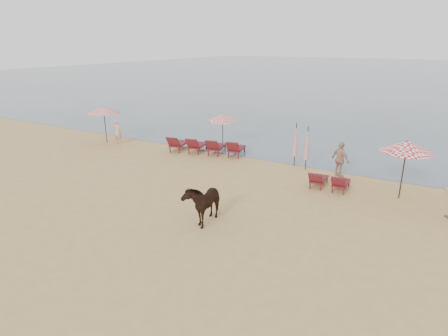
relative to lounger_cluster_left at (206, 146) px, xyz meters
The scene contains 12 objects.
ground 10.28m from the lounger_cluster_left, 68.32° to the right, with size 120.00×120.00×0.00m, color tan.
sea 70.56m from the lounger_cluster_left, 86.92° to the left, with size 160.00×140.00×0.06m, color #51606B.
lounger_cluster_left is the anchor object (origin of this frame).
lounger_cluster_right 7.73m from the lounger_cluster_left, 14.47° to the right, with size 1.55×1.49×0.54m.
umbrella_open_left_a 7.04m from the lounger_cluster_left, behind, with size 2.03×2.03×2.31m.
umbrella_open_left_b 2.15m from the lounger_cluster_left, 84.35° to the left, with size 1.67×1.70×2.12m.
umbrella_open_right 10.48m from the lounger_cluster_left, ahead, with size 1.98×1.98×2.41m.
umbrella_closed_left 5.21m from the lounger_cluster_left, ahead, with size 0.27×0.27×2.24m.
umbrella_closed_right 5.87m from the lounger_cluster_left, ahead, with size 0.27×0.27×2.20m.
cow 8.42m from the lounger_cluster_left, 58.09° to the right, with size 0.80×1.76×1.49m, color black.
beachgoer_left 5.95m from the lounger_cluster_left, behind, with size 0.56×0.37×1.54m, color #DBA489.
beachgoer_right_b 7.50m from the lounger_cluster_left, ahead, with size 0.99×0.41×1.69m, color tan.
Camera 1 is at (7.24, -7.63, 6.02)m, focal length 30.00 mm.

